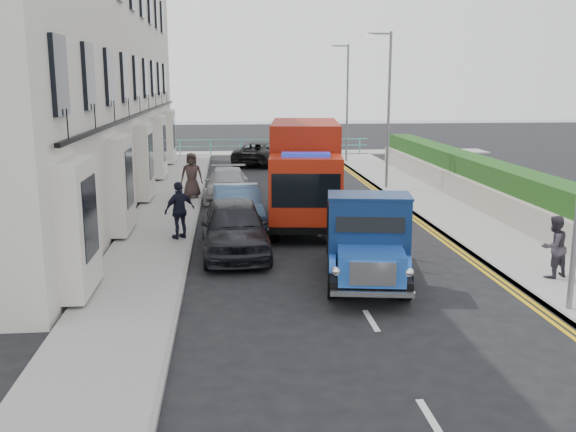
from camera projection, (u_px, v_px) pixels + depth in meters
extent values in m
plane|color=black|center=(353.00, 290.00, 15.28)|extent=(120.00, 120.00, 0.00)
cube|color=gray|center=(166.00, 215.00, 23.55)|extent=(2.40, 38.00, 0.12)
cube|color=gray|center=(444.00, 210.00, 24.53)|extent=(2.60, 38.00, 0.12)
cube|color=gray|center=(270.00, 153.00, 43.52)|extent=(30.00, 2.50, 0.12)
plane|color=#51606E|center=(252.00, 124.00, 73.72)|extent=(120.00, 120.00, 0.00)
cube|color=silver|center=(59.00, 27.00, 25.62)|extent=(6.00, 30.00, 14.00)
cube|color=black|center=(143.00, 113.00, 26.61)|extent=(0.12, 28.00, 0.10)
cube|color=#B2AD9E|center=(477.00, 196.00, 24.55)|extent=(0.30, 28.00, 1.00)
cube|color=#1C4114|center=(496.00, 186.00, 24.53)|extent=(1.20, 28.00, 1.70)
cube|color=#59B2A5|center=(271.00, 139.00, 42.53)|extent=(13.00, 0.08, 0.06)
cube|color=#59B2A5|center=(271.00, 146.00, 42.61)|extent=(13.00, 0.06, 0.05)
cylinder|color=slate|center=(389.00, 113.00, 28.59)|extent=(0.12, 0.12, 7.00)
cube|color=slate|center=(380.00, 34.00, 27.84)|extent=(1.00, 0.08, 0.08)
cube|color=beige|center=(368.00, 36.00, 27.82)|extent=(0.35, 0.18, 0.18)
cylinder|color=slate|center=(347.00, 105.00, 38.33)|extent=(0.12, 0.12, 7.00)
cube|color=slate|center=(340.00, 46.00, 37.59)|extent=(1.00, 0.08, 0.08)
cube|color=beige|center=(331.00, 48.00, 37.56)|extent=(0.35, 0.18, 0.18)
cylinder|color=black|center=(333.00, 279.00, 14.64)|extent=(0.38, 0.92, 0.90)
cylinder|color=black|center=(406.00, 281.00, 14.54)|extent=(0.38, 0.92, 0.90)
cylinder|color=black|center=(332.00, 250.00, 17.20)|extent=(0.38, 0.92, 0.90)
cylinder|color=black|center=(394.00, 251.00, 17.10)|extent=(0.38, 0.92, 0.90)
cube|color=black|center=(366.00, 259.00, 15.84)|extent=(2.46, 4.71, 0.17)
cube|color=blue|center=(371.00, 265.00, 14.08)|extent=(1.62, 1.43, 0.67)
cube|color=silver|center=(373.00, 274.00, 13.47)|extent=(0.98, 0.23, 0.51)
cube|color=navy|center=(369.00, 231.00, 15.02)|extent=(2.02, 1.40, 1.64)
cube|color=black|center=(364.00, 239.00, 16.89)|extent=(2.35, 2.89, 0.11)
cylinder|color=black|center=(274.00, 225.00, 19.84)|extent=(0.40, 1.03, 1.01)
cylinder|color=black|center=(337.00, 226.00, 19.80)|extent=(0.40, 1.03, 1.01)
cylinder|color=black|center=(277.00, 208.00, 22.62)|extent=(0.40, 1.03, 1.01)
cylinder|color=black|center=(332.00, 208.00, 22.58)|extent=(0.40, 1.03, 1.01)
cylinder|color=black|center=(279.00, 197.00, 24.59)|extent=(0.40, 1.03, 1.01)
cylinder|color=black|center=(329.00, 198.00, 24.56)|extent=(0.40, 1.03, 1.01)
cube|color=black|center=(305.00, 205.00, 22.11)|extent=(2.81, 6.61, 0.23)
cube|color=#9F1D0B|center=(306.00, 189.00, 19.58)|extent=(2.38, 1.98, 2.02)
cube|color=black|center=(306.00, 191.00, 18.74)|extent=(2.01, 0.30, 1.01)
cube|color=maroon|center=(305.00, 161.00, 22.81)|extent=(2.81, 4.99, 2.75)
imported|color=black|center=(234.00, 227.00, 18.35)|extent=(2.06, 4.72, 1.58)
imported|color=teal|center=(238.00, 207.00, 21.71)|extent=(1.76, 4.36, 1.41)
imported|color=#9B9C9F|center=(227.00, 184.00, 26.92)|extent=(1.97, 4.46, 1.27)
imported|color=black|center=(260.00, 153.00, 38.13)|extent=(3.78, 5.46, 1.38)
imported|color=#9D9CA1|center=(306.00, 148.00, 41.10)|extent=(1.74, 3.89, 1.30)
imported|color=#39323D|center=(554.00, 247.00, 15.74)|extent=(0.92, 0.82, 1.56)
imported|color=black|center=(180.00, 210.00, 19.63)|extent=(1.09, 0.95, 1.77)
imported|color=#3E2E2C|center=(192.00, 175.00, 26.57)|extent=(0.92, 0.61, 1.87)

